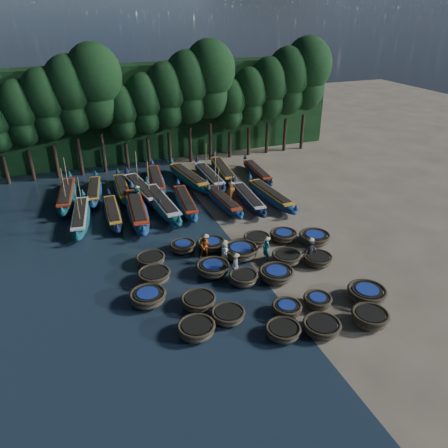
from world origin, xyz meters
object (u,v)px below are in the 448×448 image
object	(u,v)px
coracle_17	(240,251)
long_boat_17	(257,172)
coracle_2	(283,331)
long_boat_3	(137,210)
coracle_12	(243,278)
fisherman_4	(235,265)
long_boat_16	(223,171)
long_boat_4	(162,204)
long_boat_8	(271,196)
long_boat_2	(113,213)
coracle_6	(228,315)
long_boat_1	(81,217)
coracle_9	(367,293)
coracle_11	(198,301)
long_boat_6	(223,201)
coracle_3	(322,327)
fisherman_1	(266,248)
long_boat_14	(189,178)
long_boat_5	(186,202)
coracle_21	(183,246)
coracle_10	(148,297)
fisherman_5	(138,196)
coracle_4	(370,317)
coracle_13	(276,274)
fisherman_0	(224,251)
long_boat_12	(142,190)
long_boat_13	(156,181)
coracle_22	(211,244)
coracle_14	(318,259)
fisherman_2	(205,246)
long_boat_15	(209,177)
coracle_15	(154,276)
fisherman_6	(231,190)
coracle_7	(287,309)
coracle_19	(314,238)
fisherman_3	(310,249)
long_boat_7	(249,199)
coracle_5	(196,329)
coracle_20	(151,260)
coracle_18	(286,257)
long_boat_11	(122,189)
long_boat_9	(67,196)
coracle_16	(213,268)
long_boat_10	(94,191)
coracle_8	(317,301)

from	to	relation	value
coracle_17	long_boat_17	bearing A→B (deg)	61.06
coracle_2	long_boat_3	world-z (taller)	long_boat_3
coracle_12	fisherman_4	world-z (taller)	fisherman_4
coracle_12	long_boat_16	distance (m)	18.84
long_boat_3	long_boat_4	size ratio (longest dim) A/B	1.00
long_boat_8	long_boat_2	bearing A→B (deg)	169.35
coracle_6	long_boat_1	size ratio (longest dim) A/B	0.28
coracle_9	coracle_11	world-z (taller)	coracle_9
coracle_6	long_boat_6	xyz separation A→B (m)	(5.08, 14.26, 0.15)
coracle_3	fisherman_1	bearing A→B (deg)	86.64
long_boat_4	long_boat_14	bearing A→B (deg)	48.65
long_boat_2	long_boat_5	xyz separation A→B (m)	(6.07, -0.20, 0.03)
coracle_17	coracle_21	distance (m)	4.11
fisherman_1	coracle_10	bearing A→B (deg)	-86.42
coracle_21	long_boat_14	xyz separation A→B (m)	(4.13, 12.32, 0.19)
coracle_3	fisherman_5	distance (m)	20.65
coracle_4	coracle_13	distance (m)	6.28
long_boat_8	fisherman_0	distance (m)	10.81
long_boat_12	long_boat_13	world-z (taller)	long_boat_12
coracle_22	fisherman_1	bearing A→B (deg)	-42.15
coracle_14	long_boat_1	world-z (taller)	long_boat_1
fisherman_0	fisherman_2	bearing A→B (deg)	48.49
coracle_14	long_boat_1	distance (m)	18.65
coracle_11	long_boat_15	bearing A→B (deg)	69.07
coracle_2	coracle_17	world-z (taller)	coracle_17
coracle_15	long_boat_6	bearing A→B (deg)	48.68
long_boat_2	long_boat_14	bearing A→B (deg)	35.56
long_boat_14	fisherman_6	bearing A→B (deg)	-73.06
coracle_7	long_boat_1	xyz separation A→B (m)	(-9.84, 15.95, 0.16)
coracle_6	coracle_19	world-z (taller)	coracle_19
coracle_15	fisherman_1	size ratio (longest dim) A/B	1.12
fisherman_3	long_boat_15	bearing A→B (deg)	-78.99
coracle_12	long_boat_2	size ratio (longest dim) A/B	0.26
coracle_2	coracle_3	bearing A→B (deg)	-12.77
coracle_7	long_boat_7	distance (m)	15.09
coracle_2	long_boat_3	distance (m)	17.51
coracle_2	fisherman_2	world-z (taller)	fisherman_2
coracle_5	coracle_20	world-z (taller)	coracle_5
coracle_18	long_boat_17	bearing A→B (deg)	72.19
coracle_3	coracle_12	xyz separation A→B (m)	(-2.08, 5.66, 0.03)
long_boat_11	long_boat_15	xyz separation A→B (m)	(8.40, 0.03, 0.05)
coracle_5	fisherman_1	world-z (taller)	fisherman_1
coracle_10	long_boat_9	size ratio (longest dim) A/B	0.28
long_boat_14	fisherman_4	world-z (taller)	fisherman_4
fisherman_3	coracle_16	bearing A→B (deg)	-0.72
coracle_4	long_boat_10	xyz separation A→B (m)	(-12.04, 23.46, 0.04)
coracle_3	coracle_11	xyz separation A→B (m)	(-5.41, 4.42, 0.01)
long_boat_14	coracle_7	bearing A→B (deg)	-100.30
coracle_10	fisherman_5	bearing A→B (deg)	81.42
coracle_10	coracle_8	bearing A→B (deg)	-22.28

